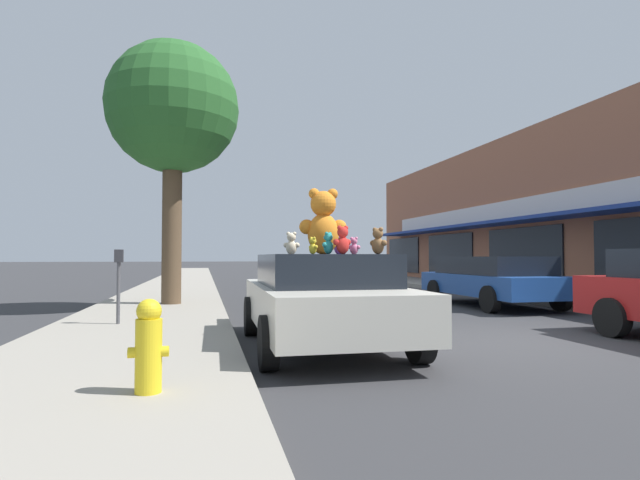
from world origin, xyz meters
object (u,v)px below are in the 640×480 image
(teddy_bear_brown, at_px, (378,241))
(teddy_bear_pink, at_px, (354,246))
(teddy_bear_yellow, at_px, (313,246))
(teddy_bear_teal, at_px, (328,243))
(teddy_bear_red, at_px, (343,240))
(teddy_bear_blue, at_px, (343,248))
(street_tree, at_px, (173,110))
(teddy_bear_cream, at_px, (291,244))
(parking_meter, at_px, (119,276))
(teddy_bear_giant, at_px, (323,223))
(teddy_bear_purple, at_px, (339,245))
(fire_hydrant, at_px, (149,345))
(parked_car_far_center, at_px, (492,278))
(plush_art_car, at_px, (322,297))

(teddy_bear_brown, relative_size, teddy_bear_pink, 1.31)
(teddy_bear_yellow, bearing_deg, teddy_bear_teal, 174.18)
(teddy_bear_red, xyz_separation_m, teddy_bear_blue, (0.46, 1.58, -0.06))
(street_tree, bearing_deg, teddy_bear_brown, -64.46)
(teddy_bear_cream, height_order, parking_meter, teddy_bear_cream)
(teddy_bear_giant, xyz_separation_m, street_tree, (-2.45, 5.71, 3.13))
(teddy_bear_pink, height_order, parking_meter, teddy_bear_pink)
(teddy_bear_purple, bearing_deg, teddy_bear_brown, 98.05)
(teddy_bear_brown, distance_m, teddy_bear_purple, 1.13)
(teddy_bear_giant, bearing_deg, street_tree, -61.10)
(teddy_bear_yellow, bearing_deg, teddy_bear_brown, -122.83)
(teddy_bear_blue, relative_size, fire_hydrant, 0.29)
(teddy_bear_blue, height_order, fire_hydrant, teddy_bear_blue)
(teddy_bear_purple, bearing_deg, street_tree, -66.35)
(teddy_bear_giant, bearing_deg, teddy_bear_cream, -63.44)
(teddy_bear_pink, height_order, street_tree, street_tree)
(fire_hydrant, bearing_deg, teddy_bear_purple, 50.11)
(teddy_bear_teal, relative_size, fire_hydrant, 0.36)
(parking_meter, bearing_deg, teddy_bear_teal, -45.42)
(teddy_bear_purple, xyz_separation_m, parking_meter, (-3.46, 1.67, -0.52))
(teddy_bear_giant, relative_size, teddy_bear_blue, 4.15)
(teddy_bear_teal, distance_m, teddy_bear_blue, 1.63)
(teddy_bear_teal, relative_size, parked_car_far_center, 0.06)
(teddy_bear_blue, bearing_deg, fire_hydrant, 78.72)
(teddy_bear_pink, relative_size, street_tree, 0.04)
(teddy_bear_giant, relative_size, parked_car_far_center, 0.21)
(teddy_bear_purple, bearing_deg, teddy_bear_teal, 64.81)
(teddy_bear_cream, bearing_deg, teddy_bear_teal, 118.96)
(teddy_bear_giant, distance_m, teddy_bear_brown, 0.94)
(parking_meter, bearing_deg, fire_hydrant, -78.22)
(teddy_bear_giant, height_order, street_tree, street_tree)
(teddy_bear_red, height_order, teddy_bear_teal, teddy_bear_red)
(teddy_bear_giant, relative_size, street_tree, 0.15)
(teddy_bear_giant, xyz_separation_m, teddy_bear_pink, (0.61, 0.47, -0.33))
(teddy_bear_purple, bearing_deg, teddy_bear_pink, -176.76)
(plush_art_car, distance_m, teddy_bear_red, 1.28)
(teddy_bear_giant, height_order, teddy_bear_cream, teddy_bear_giant)
(teddy_bear_red, distance_m, fire_hydrant, 2.83)
(plush_art_car, bearing_deg, teddy_bear_purple, 49.16)
(teddy_bear_yellow, bearing_deg, teddy_bear_cream, -21.04)
(teddy_bear_brown, xyz_separation_m, teddy_bear_cream, (-0.92, 1.51, 0.00))
(teddy_bear_brown, distance_m, parked_car_far_center, 7.53)
(teddy_bear_pink, height_order, parked_car_far_center, teddy_bear_pink)
(teddy_bear_brown, bearing_deg, street_tree, -9.23)
(plush_art_car, distance_m, teddy_bear_cream, 1.17)
(parking_meter, bearing_deg, parked_car_far_center, 16.86)
(teddy_bear_giant, height_order, teddy_bear_purple, teddy_bear_giant)
(street_tree, height_order, fire_hydrant, street_tree)
(parked_car_far_center, bearing_deg, plush_art_car, -140.39)
(parked_car_far_center, distance_m, street_tree, 9.24)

